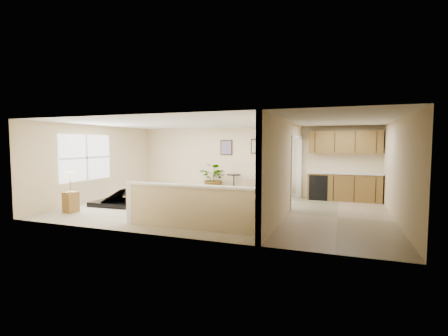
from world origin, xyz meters
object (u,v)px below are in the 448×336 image
(palm_plant, at_px, (214,179))
(small_plant, at_px, (272,192))
(accent_table, at_px, (234,182))
(piano, at_px, (119,187))
(lamp_stand, at_px, (71,195))
(loveseat, at_px, (265,189))
(piano_bench, at_px, (180,198))

(palm_plant, height_order, small_plant, palm_plant)
(accent_table, xyz_separation_m, palm_plant, (-0.76, -0.05, 0.08))
(piano, relative_size, lamp_stand, 1.50)
(palm_plant, height_order, lamp_stand, palm_plant)
(palm_plant, xyz_separation_m, small_plant, (2.25, -0.28, -0.35))
(accent_table, relative_size, small_plant, 1.47)
(piano, bearing_deg, loveseat, 31.18)
(lamp_stand, bearing_deg, palm_plant, 60.43)
(piano, height_order, small_plant, piano)
(piano_bench, relative_size, accent_table, 0.98)
(piano_bench, height_order, lamp_stand, lamp_stand)
(palm_plant, distance_m, lamp_stand, 5.10)
(loveseat, xyz_separation_m, palm_plant, (-2.03, 0.34, 0.26))
(piano, relative_size, loveseat, 1.04)
(loveseat, xyz_separation_m, lamp_stand, (-4.54, -4.10, 0.16))
(piano, distance_m, loveseat, 4.85)
(piano, bearing_deg, palm_plant, 53.89)
(piano_bench, distance_m, small_plant, 3.30)
(small_plant, height_order, lamp_stand, lamp_stand)
(accent_table, height_order, lamp_stand, lamp_stand)
(accent_table, xyz_separation_m, lamp_stand, (-3.27, -4.49, -0.02))
(small_plant, distance_m, lamp_stand, 6.32)
(piano_bench, bearing_deg, piano, -168.63)
(accent_table, relative_size, lamp_stand, 0.69)
(loveseat, distance_m, accent_table, 1.34)
(loveseat, distance_m, palm_plant, 2.07)
(piano, height_order, palm_plant, piano)
(small_plant, bearing_deg, palm_plant, 172.79)
(piano, xyz_separation_m, palm_plant, (2.02, 3.00, 0.04))
(loveseat, relative_size, accent_table, 2.11)
(palm_plant, bearing_deg, piano_bench, -91.82)
(piano_bench, xyz_separation_m, accent_table, (0.84, 2.66, 0.24))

